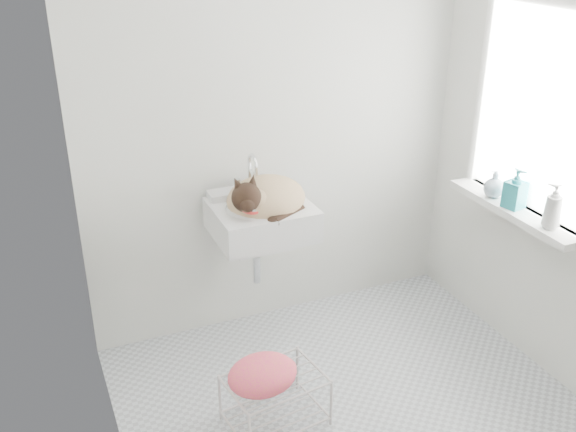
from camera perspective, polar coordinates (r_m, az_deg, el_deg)
name	(u,v)px	position (r m, az deg, el deg)	size (l,w,h in m)	color
floor	(354,411)	(3.40, 5.82, -16.55)	(2.20, 2.00, 0.02)	silver
back_wall	(276,114)	(3.59, -1.02, 8.86)	(2.20, 0.02, 2.50)	silver
right_wall	(570,143)	(3.40, 23.35, 5.88)	(0.02, 2.00, 2.50)	silver
left_wall	(97,221)	(2.42, -16.35, -0.38)	(0.02, 2.00, 2.50)	silver
window_glass	(541,112)	(3.50, 21.16, 8.45)	(0.01, 0.80, 1.00)	white
window_frame	(538,112)	(3.49, 20.98, 8.43)	(0.04, 0.90, 1.10)	white
windowsill	(513,210)	(3.62, 19.04, 0.47)	(0.16, 0.88, 0.04)	white
sink	(261,205)	(3.43, -2.34, 0.96)	(0.52, 0.45, 0.21)	white
faucet	(249,169)	(3.54, -3.43, 4.12)	(0.19, 0.13, 0.19)	silver
cat	(265,199)	(3.41, -2.05, 1.50)	(0.49, 0.43, 0.28)	tan
wire_rack	(275,397)	(3.23, -1.13, -15.50)	(0.44, 0.31, 0.26)	silver
towel	(263,382)	(3.09, -2.24, -14.24)	(0.33, 0.24, 0.14)	orange
bottle_a	(549,228)	(3.43, 21.84, -0.95)	(0.07, 0.07, 0.19)	silver
bottle_b	(513,207)	(3.60, 19.00, 0.72)	(0.10, 0.10, 0.21)	teal
bottle_c	(493,196)	(3.71, 17.42, 1.65)	(0.11, 0.11, 0.14)	#9CADBE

